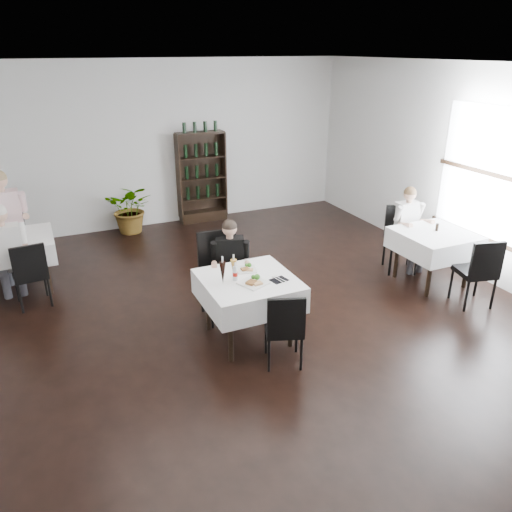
{
  "coord_description": "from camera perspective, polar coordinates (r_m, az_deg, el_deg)",
  "views": [
    {
      "loc": [
        -2.3,
        -4.66,
        3.18
      ],
      "look_at": [
        -0.11,
        0.2,
        0.94
      ],
      "focal_mm": 35.0,
      "sensor_mm": 36.0,
      "label": 1
    }
  ],
  "objects": [
    {
      "name": "left_chair_near",
      "position": [
        7.04,
        -24.41,
        -1.57
      ],
      "size": [
        0.45,
        0.46,
        0.9
      ],
      "color": "black",
      "rests_on": "ground"
    },
    {
      "name": "left_chair_far",
      "position": [
        8.29,
        -26.43,
        2.22
      ],
      "size": [
        0.51,
        0.51,
        1.04
      ],
      "color": "black",
      "rests_on": "ground"
    },
    {
      "name": "pilsner_dark",
      "position": [
        5.45,
        -3.83,
        -1.91
      ],
      "size": [
        0.08,
        0.08,
        0.32
      ],
      "color": "black",
      "rests_on": "main_table"
    },
    {
      "name": "diner_left_far",
      "position": [
        8.01,
        -26.66,
        4.0
      ],
      "size": [
        0.61,
        0.61,
        1.59
      ],
      "color": "#43444B",
      "rests_on": "ground"
    },
    {
      "name": "left_table",
      "position": [
        7.62,
        -25.71,
        0.85
      ],
      "size": [
        0.98,
        0.98,
        0.77
      ],
      "color": "black",
      "rests_on": "ground"
    },
    {
      "name": "plate_far",
      "position": [
        5.82,
        -1.05,
        -1.48
      ],
      "size": [
        0.26,
        0.26,
        0.07
      ],
      "color": "white",
      "rests_on": "main_table"
    },
    {
      "name": "coke_bottle",
      "position": [
        5.54,
        -2.4,
        -1.95
      ],
      "size": [
        0.06,
        0.06,
        0.22
      ],
      "color": "silver",
      "rests_on": "main_table"
    },
    {
      "name": "right_chair_far",
      "position": [
        7.86,
        16.21,
        2.42
      ],
      "size": [
        0.59,
        0.59,
        0.98
      ],
      "color": "black",
      "rests_on": "ground"
    },
    {
      "name": "diner_left_near",
      "position": [
        7.08,
        -26.71,
        0.84
      ],
      "size": [
        0.54,
        0.54,
        1.42
      ],
      "color": "#43444B",
      "rests_on": "ground"
    },
    {
      "name": "main_chair_near",
      "position": [
        5.26,
        3.3,
        -7.94
      ],
      "size": [
        0.51,
        0.51,
        0.86
      ],
      "color": "black",
      "rests_on": "ground"
    },
    {
      "name": "right_chair_near",
      "position": [
        7.02,
        24.17,
        -1.33
      ],
      "size": [
        0.53,
        0.53,
        0.95
      ],
      "color": "black",
      "rests_on": "ground"
    },
    {
      "name": "wine_shelf",
      "position": [
        9.72,
        -6.21,
        8.83
      ],
      "size": [
        0.9,
        0.28,
        1.75
      ],
      "color": "black",
      "rests_on": "ground"
    },
    {
      "name": "right_table",
      "position": [
        7.5,
        19.68,
        1.49
      ],
      "size": [
        0.98,
        0.98,
        0.77
      ],
      "color": "black",
      "rests_on": "ground"
    },
    {
      "name": "diner_main",
      "position": [
        6.17,
        -2.95,
        -0.6
      ],
      "size": [
        0.54,
        0.57,
        1.25
      ],
      "color": "#43444B",
      "rests_on": "ground"
    },
    {
      "name": "potted_tree",
      "position": [
        9.39,
        -14.09,
        5.32
      ],
      "size": [
        1.05,
        0.99,
        0.92
      ],
      "primitive_type": "imported",
      "rotation": [
        0.0,
        0.0,
        -0.41
      ],
      "color": "#235C1F",
      "rests_on": "ground"
    },
    {
      "name": "pilsner_lager",
      "position": [
        5.55,
        -2.55,
        -1.54
      ],
      "size": [
        0.07,
        0.07,
        0.3
      ],
      "color": "#B37C2D",
      "rests_on": "main_table"
    },
    {
      "name": "pepper_mill",
      "position": [
        7.5,
        19.98,
        3.12
      ],
      "size": [
        0.05,
        0.05,
        0.11
      ],
      "primitive_type": "cylinder",
      "rotation": [
        0.0,
        0.0,
        0.17
      ],
      "color": "black",
      "rests_on": "right_table"
    },
    {
      "name": "main_chair_far",
      "position": [
        6.22,
        -4.08,
        -1.49
      ],
      "size": [
        0.52,
        0.53,
        1.09
      ],
      "color": "black",
      "rests_on": "ground"
    },
    {
      "name": "room_shell",
      "position": [
        5.46,
        1.95,
        4.91
      ],
      "size": [
        9.0,
        9.0,
        9.0
      ],
      "color": "black",
      "rests_on": "ground"
    },
    {
      "name": "plate_near",
      "position": [
        5.49,
        -0.25,
        -3.0
      ],
      "size": [
        0.36,
        0.36,
        0.09
      ],
      "color": "white",
      "rests_on": "main_table"
    },
    {
      "name": "napkin_cutlery",
      "position": [
        5.58,
        2.64,
        -2.73
      ],
      "size": [
        0.21,
        0.2,
        0.02
      ],
      "color": "black",
      "rests_on": "main_table"
    },
    {
      "name": "main_table",
      "position": [
        5.68,
        -0.9,
        -3.93
      ],
      "size": [
        1.03,
        1.03,
        0.77
      ],
      "color": "black",
      "rests_on": "ground"
    },
    {
      "name": "window_right",
      "position": [
        7.61,
        26.42,
        7.72
      ],
      "size": [
        0.06,
        2.3,
        1.85
      ],
      "color": "white",
      "rests_on": "room_shell"
    },
    {
      "name": "diner_right_far",
      "position": [
        7.88,
        17.11,
        3.74
      ],
      "size": [
        0.48,
        0.48,
        1.27
      ],
      "color": "#43444B",
      "rests_on": "ground"
    }
  ]
}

